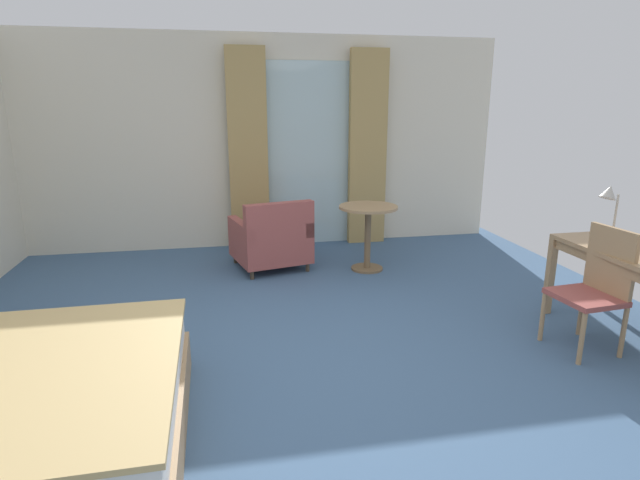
% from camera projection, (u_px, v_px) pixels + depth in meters
% --- Properties ---
extents(ground, '(6.55, 7.38, 0.10)m').
position_uv_depth(ground, '(311.00, 373.00, 3.65)').
color(ground, '#426084').
extents(wall_back, '(6.15, 0.12, 2.66)m').
position_uv_depth(wall_back, '(264.00, 143.00, 6.55)').
color(wall_back, silver).
rests_on(wall_back, ground).
extents(balcony_glass_door, '(1.11, 0.02, 2.34)m').
position_uv_depth(balcony_glass_door, '(308.00, 155.00, 6.62)').
color(balcony_glass_door, silver).
rests_on(balcony_glass_door, ground).
extents(curtain_panel_left, '(0.49, 0.10, 2.49)m').
position_uv_depth(curtain_panel_left, '(248.00, 151.00, 6.36)').
color(curtain_panel_left, tan).
rests_on(curtain_panel_left, ground).
extents(curtain_panel_right, '(0.49, 0.10, 2.49)m').
position_uv_depth(curtain_panel_right, '(368.00, 149.00, 6.64)').
color(curtain_panel_right, tan).
rests_on(curtain_panel_right, ground).
extents(desk_chair, '(0.45, 0.48, 0.94)m').
position_uv_depth(desk_chair, '(596.00, 284.00, 3.80)').
color(desk_chair, '#9E4C47').
rests_on(desk_chair, ground).
extents(desk_lamp, '(0.29, 0.20, 0.50)m').
position_uv_depth(desk_lamp, '(610.00, 203.00, 4.02)').
color(desk_lamp, '#B7B2A8').
rests_on(desk_lamp, writing_desk).
extents(armchair_by_window, '(0.93, 0.93, 0.80)m').
position_uv_depth(armchair_by_window, '(272.00, 240.00, 5.74)').
color(armchair_by_window, '#9E4C47').
rests_on(armchair_by_window, ground).
extents(round_cafe_table, '(0.65, 0.65, 0.73)m').
position_uv_depth(round_cafe_table, '(368.00, 223.00, 5.65)').
color(round_cafe_table, tan).
rests_on(round_cafe_table, ground).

